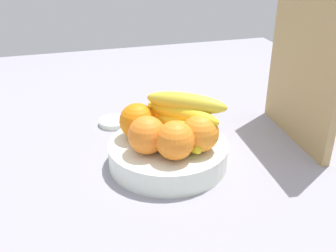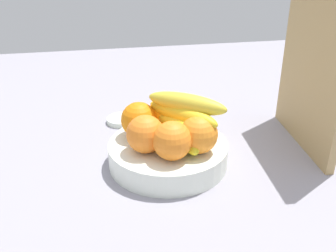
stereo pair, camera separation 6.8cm
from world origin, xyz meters
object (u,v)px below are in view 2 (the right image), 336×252
(orange_front_left, at_px, (145,134))
(orange_center, at_px, (199,134))
(orange_top_stack, at_px, (139,120))
(orange_back_left, at_px, (192,120))
(orange_back_right, at_px, (165,114))
(banana_bunch, at_px, (183,119))
(fruit_bowl, at_px, (168,153))
(cutting_board, at_px, (313,69))
(jar_lid, at_px, (121,120))
(orange_front_right, at_px, (172,141))

(orange_front_left, relative_size, orange_center, 1.00)
(orange_center, xyz_separation_m, orange_top_stack, (-0.09, -0.11, 0.00))
(orange_back_left, xyz_separation_m, orange_back_right, (-0.04, -0.05, 0.00))
(orange_front_left, xyz_separation_m, banana_bunch, (-0.02, 0.08, 0.01))
(orange_front_left, height_order, orange_back_left, same)
(fruit_bowl, relative_size, orange_back_left, 3.27)
(cutting_board, relative_size, jar_lid, 4.78)
(orange_front_right, relative_size, banana_bunch, 0.44)
(fruit_bowl, bearing_deg, orange_front_left, -64.78)
(fruit_bowl, distance_m, orange_center, 0.09)
(banana_bunch, xyz_separation_m, jar_lid, (-0.22, -0.11, -0.10))
(banana_bunch, bearing_deg, orange_front_left, -73.19)
(orange_back_right, bearing_deg, banana_bunch, 24.18)
(orange_top_stack, bearing_deg, cutting_board, 88.77)
(orange_front_left, height_order, orange_center, same)
(orange_top_stack, distance_m, cutting_board, 0.39)
(orange_back_left, relative_size, orange_back_right, 1.00)
(orange_front_left, bearing_deg, orange_center, 78.53)
(orange_back_right, relative_size, jar_lid, 1.01)
(fruit_bowl, relative_size, orange_front_left, 3.27)
(cutting_board, height_order, jar_lid, cutting_board)
(fruit_bowl, xyz_separation_m, orange_back_right, (-0.06, 0.01, 0.06))
(orange_back_left, height_order, banana_bunch, banana_bunch)
(orange_center, relative_size, cutting_board, 0.21)
(banana_bunch, distance_m, jar_lid, 0.26)
(fruit_bowl, bearing_deg, orange_back_left, 112.43)
(orange_front_left, xyz_separation_m, cutting_board, (-0.06, 0.37, 0.09))
(banana_bunch, bearing_deg, orange_back_right, -155.82)
(orange_center, bearing_deg, cutting_board, 106.38)
(banana_bunch, bearing_deg, orange_center, 25.53)
(orange_center, distance_m, jar_lid, 0.31)
(orange_front_right, relative_size, orange_top_stack, 1.00)
(fruit_bowl, bearing_deg, jar_lid, -159.53)
(orange_front_right, bearing_deg, fruit_bowl, 177.09)
(orange_top_stack, xyz_separation_m, jar_lid, (-0.17, -0.03, -0.08))
(orange_front_left, relative_size, jar_lid, 1.01)
(orange_center, bearing_deg, orange_top_stack, -129.20)
(orange_top_stack, height_order, jar_lid, orange_top_stack)
(orange_front_right, height_order, banana_bunch, banana_bunch)
(fruit_bowl, xyz_separation_m, orange_back_left, (-0.02, 0.06, 0.06))
(fruit_bowl, relative_size, cutting_board, 0.69)
(fruit_bowl, relative_size, orange_center, 3.27)
(orange_front_left, distance_m, orange_top_stack, 0.07)
(orange_front_right, height_order, orange_back_left, same)
(orange_top_stack, relative_size, cutting_board, 0.21)
(banana_bunch, relative_size, jar_lid, 2.29)
(orange_center, distance_m, orange_top_stack, 0.14)
(orange_back_left, height_order, orange_back_right, same)
(orange_back_right, relative_size, orange_top_stack, 1.00)
(fruit_bowl, bearing_deg, orange_back_right, 175.18)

